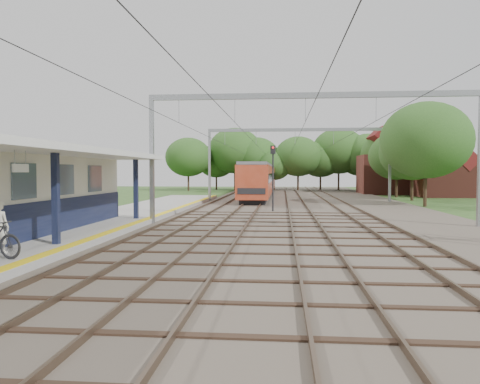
{
  "coord_description": "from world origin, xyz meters",
  "views": [
    {
      "loc": [
        2.02,
        -9.69,
        2.89
      ],
      "look_at": [
        -0.66,
        19.76,
        1.6
      ],
      "focal_mm": 35.0,
      "sensor_mm": 36.0,
      "label": 1
    }
  ],
  "objects": [
    {
      "name": "catenary_system",
      "position": [
        3.39,
        25.28,
        5.51
      ],
      "size": [
        17.22,
        88.0,
        7.0
      ],
      "color": "gray",
      "rests_on": "ground"
    },
    {
      "name": "platform",
      "position": [
        -7.5,
        14.0,
        0.17
      ],
      "size": [
        5.0,
        52.0,
        0.35
      ],
      "primitive_type": "cube",
      "color": "gray",
      "rests_on": "ground"
    },
    {
      "name": "yellow_stripe",
      "position": [
        -5.25,
        14.0,
        0.35
      ],
      "size": [
        0.45,
        52.0,
        0.01
      ],
      "primitive_type": "cube",
      "color": "yellow",
      "rests_on": "platform"
    },
    {
      "name": "canopy",
      "position": [
        -7.77,
        6.0,
        3.64
      ],
      "size": [
        6.4,
        20.0,
        3.44
      ],
      "color": "#101632",
      "rests_on": "platform"
    },
    {
      "name": "ballast_bed",
      "position": [
        4.0,
        30.0,
        0.05
      ],
      "size": [
        18.0,
        90.0,
        0.1
      ],
      "primitive_type": "cube",
      "color": "#473D33",
      "rests_on": "ground"
    },
    {
      "name": "house_near",
      "position": [
        21.0,
        46.0,
        2.99
      ],
      "size": [
        7.0,
        6.12,
        7.89
      ],
      "color": "brown",
      "rests_on": "ground"
    },
    {
      "name": "train",
      "position": [
        -0.5,
        45.45,
        2.03
      ],
      "size": [
        2.75,
        34.27,
        3.63
      ],
      "color": "black",
      "rests_on": "ballast_bed"
    },
    {
      "name": "tree_band",
      "position": [
        3.84,
        57.12,
        4.92
      ],
      "size": [
        31.72,
        30.88,
        8.82
      ],
      "color": "#382619",
      "rests_on": "ground"
    },
    {
      "name": "person",
      "position": [
        -6.74,
        4.07,
        1.17
      ],
      "size": [
        0.66,
        0.49,
        1.64
      ],
      "primitive_type": "imported",
      "rotation": [
        0.0,
        0.0,
        2.96
      ],
      "color": "silver",
      "rests_on": "platform"
    },
    {
      "name": "house_far",
      "position": [
        16.0,
        52.0,
        3.23
      ],
      "size": [
        8.0,
        6.12,
        8.66
      ],
      "color": "brown",
      "rests_on": "ground"
    },
    {
      "name": "ground",
      "position": [
        0.0,
        0.0,
        0.0
      ],
      "size": [
        160.0,
        160.0,
        0.0
      ],
      "primitive_type": "plane",
      "color": "#2D4C1E",
      "rests_on": "ground"
    },
    {
      "name": "rail_tracks",
      "position": [
        1.5,
        30.0,
        0.18
      ],
      "size": [
        11.8,
        88.0,
        0.15
      ],
      "color": "brown",
      "rests_on": "ballast_bed"
    },
    {
      "name": "signal_post",
      "position": [
        1.35,
        23.28,
        3.06
      ],
      "size": [
        0.37,
        0.32,
        4.72
      ],
      "rotation": [
        0.0,
        0.0,
        -0.33
      ],
      "color": "black",
      "rests_on": "ground"
    }
  ]
}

